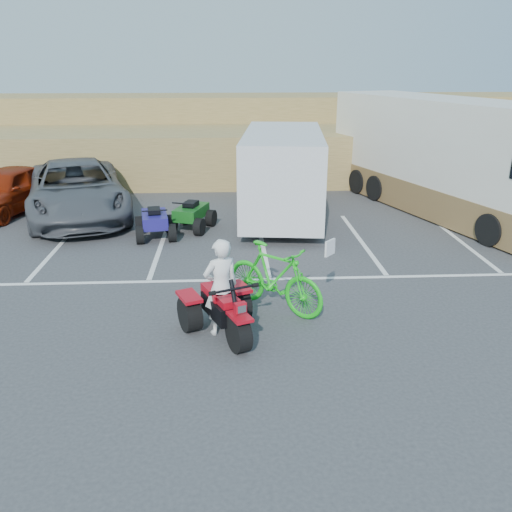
{
  "coord_description": "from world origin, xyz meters",
  "views": [
    {
      "loc": [
        -0.89,
        -8.83,
        4.64
      ],
      "look_at": [
        -0.36,
        1.2,
        1.0
      ],
      "focal_mm": 38.0,
      "sensor_mm": 36.0,
      "label": 1
    }
  ],
  "objects_px": {
    "cargo_trailer": "(283,173)",
    "quad_atv_blue": "(156,237)",
    "green_dirt_bike": "(274,277)",
    "red_car": "(5,190)",
    "rider": "(221,287)",
    "grey_pickup": "(77,190)",
    "red_trike_atv": "(225,336)",
    "quad_atv_green": "(192,229)",
    "rv_motorhome": "(444,164)"
  },
  "relations": [
    {
      "from": "grey_pickup",
      "to": "red_car",
      "type": "bearing_deg",
      "value": 148.91
    },
    {
      "from": "cargo_trailer",
      "to": "quad_atv_green",
      "type": "bearing_deg",
      "value": -153.0
    },
    {
      "from": "green_dirt_bike",
      "to": "quad_atv_blue",
      "type": "relative_size",
      "value": 1.57
    },
    {
      "from": "green_dirt_bike",
      "to": "rv_motorhome",
      "type": "height_order",
      "value": "rv_motorhome"
    },
    {
      "from": "red_car",
      "to": "grey_pickup",
      "type": "bearing_deg",
      "value": -1.19
    },
    {
      "from": "quad_atv_blue",
      "to": "green_dirt_bike",
      "type": "bearing_deg",
      "value": -68.24
    },
    {
      "from": "red_car",
      "to": "quad_atv_blue",
      "type": "relative_size",
      "value": 3.02
    },
    {
      "from": "red_car",
      "to": "quad_atv_blue",
      "type": "xyz_separation_m",
      "value": [
        5.09,
        -2.91,
        -0.73
      ]
    },
    {
      "from": "green_dirt_bike",
      "to": "cargo_trailer",
      "type": "xyz_separation_m",
      "value": [
        0.79,
        6.49,
        0.76
      ]
    },
    {
      "from": "red_trike_atv",
      "to": "quad_atv_blue",
      "type": "xyz_separation_m",
      "value": [
        -1.94,
        5.82,
        0.0
      ]
    },
    {
      "from": "red_car",
      "to": "rv_motorhome",
      "type": "relative_size",
      "value": 0.43
    },
    {
      "from": "green_dirt_bike",
      "to": "cargo_trailer",
      "type": "bearing_deg",
      "value": 34.55
    },
    {
      "from": "cargo_trailer",
      "to": "quad_atv_green",
      "type": "height_order",
      "value": "cargo_trailer"
    },
    {
      "from": "rider",
      "to": "grey_pickup",
      "type": "height_order",
      "value": "rider"
    },
    {
      "from": "grey_pickup",
      "to": "quad_atv_blue",
      "type": "distance_m",
      "value": 3.62
    },
    {
      "from": "cargo_trailer",
      "to": "rv_motorhome",
      "type": "relative_size",
      "value": 0.59
    },
    {
      "from": "red_car",
      "to": "rv_motorhome",
      "type": "bearing_deg",
      "value": 10.86
    },
    {
      "from": "rider",
      "to": "rv_motorhome",
      "type": "relative_size",
      "value": 0.18
    },
    {
      "from": "green_dirt_bike",
      "to": "quad_atv_green",
      "type": "relative_size",
      "value": 1.57
    },
    {
      "from": "red_trike_atv",
      "to": "rider",
      "type": "distance_m",
      "value": 0.9
    },
    {
      "from": "rv_motorhome",
      "to": "rider",
      "type": "bearing_deg",
      "value": -150.01
    },
    {
      "from": "rv_motorhome",
      "to": "cargo_trailer",
      "type": "bearing_deg",
      "value": 168.42
    },
    {
      "from": "cargo_trailer",
      "to": "quad_atv_blue",
      "type": "distance_m",
      "value": 4.32
    },
    {
      "from": "grey_pickup",
      "to": "red_car",
      "type": "distance_m",
      "value": 2.5
    },
    {
      "from": "green_dirt_bike",
      "to": "quad_atv_blue",
      "type": "bearing_deg",
      "value": 72.88
    },
    {
      "from": "red_trike_atv",
      "to": "quad_atv_green",
      "type": "distance_m",
      "value": 6.6
    },
    {
      "from": "red_trike_atv",
      "to": "green_dirt_bike",
      "type": "distance_m",
      "value": 1.58
    },
    {
      "from": "rider",
      "to": "cargo_trailer",
      "type": "height_order",
      "value": "cargo_trailer"
    },
    {
      "from": "rider",
      "to": "green_dirt_bike",
      "type": "bearing_deg",
      "value": -160.91
    },
    {
      "from": "rider",
      "to": "red_trike_atv",
      "type": "bearing_deg",
      "value": 90.0
    },
    {
      "from": "rider",
      "to": "green_dirt_bike",
      "type": "distance_m",
      "value": 1.39
    },
    {
      "from": "grey_pickup",
      "to": "quad_atv_blue",
      "type": "height_order",
      "value": "grey_pickup"
    },
    {
      "from": "green_dirt_bike",
      "to": "quad_atv_green",
      "type": "bearing_deg",
      "value": 61.1
    },
    {
      "from": "cargo_trailer",
      "to": "quad_atv_blue",
      "type": "height_order",
      "value": "cargo_trailer"
    },
    {
      "from": "rider",
      "to": "rv_motorhome",
      "type": "distance_m",
      "value": 10.75
    },
    {
      "from": "green_dirt_bike",
      "to": "red_car",
      "type": "xyz_separation_m",
      "value": [
        -7.99,
        7.67,
        0.06
      ]
    },
    {
      "from": "rider",
      "to": "quad_atv_green",
      "type": "height_order",
      "value": "rider"
    },
    {
      "from": "red_trike_atv",
      "to": "red_car",
      "type": "height_order",
      "value": "red_car"
    },
    {
      "from": "red_trike_atv",
      "to": "green_dirt_bike",
      "type": "xyz_separation_m",
      "value": [
        0.96,
        1.06,
        0.67
      ]
    },
    {
      "from": "red_trike_atv",
      "to": "red_car",
      "type": "xyz_separation_m",
      "value": [
        -7.03,
        8.73,
        0.73
      ]
    },
    {
      "from": "rider",
      "to": "grey_pickup",
      "type": "xyz_separation_m",
      "value": [
        -4.55,
        7.98,
        -0.03
      ]
    },
    {
      "from": "quad_atv_green",
      "to": "red_car",
      "type": "bearing_deg",
      "value": 178.93
    },
    {
      "from": "quad_atv_green",
      "to": "rider",
      "type": "bearing_deg",
      "value": -62.83
    },
    {
      "from": "red_trike_atv",
      "to": "quad_atv_green",
      "type": "relative_size",
      "value": 1.21
    },
    {
      "from": "green_dirt_bike",
      "to": "cargo_trailer",
      "type": "distance_m",
      "value": 6.59
    },
    {
      "from": "red_car",
      "to": "quad_atv_blue",
      "type": "height_order",
      "value": "red_car"
    },
    {
      "from": "red_car",
      "to": "cargo_trailer",
      "type": "height_order",
      "value": "cargo_trailer"
    },
    {
      "from": "red_trike_atv",
      "to": "quad_atv_green",
      "type": "height_order",
      "value": "red_trike_atv"
    },
    {
      "from": "quad_atv_green",
      "to": "green_dirt_bike",
      "type": "bearing_deg",
      "value": -51.46
    },
    {
      "from": "green_dirt_bike",
      "to": "red_car",
      "type": "relative_size",
      "value": 0.52
    }
  ]
}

